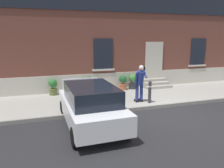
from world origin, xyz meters
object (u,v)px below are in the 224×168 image
object	(u,v)px
bollard_near_person	(150,91)
planter_cream	(89,84)
hatchback_car_white	(90,105)
planter_charcoal	(133,81)
person_on_phone	(140,81)
planter_terracotta	(123,82)
planter_olive	(53,86)

from	to	relation	value
bollard_near_person	planter_cream	distance (m)	3.62
hatchback_car_white	planter_charcoal	bearing A→B (deg)	51.21
person_on_phone	planter_terracotta	world-z (taller)	person_on_phone
planter_olive	planter_charcoal	distance (m)	4.52
planter_olive	planter_charcoal	world-z (taller)	same
planter_olive	planter_charcoal	xyz separation A→B (m)	(4.52, 0.03, 0.00)
hatchback_car_white	planter_terracotta	size ratio (longest dim) A/B	4.77
bollard_near_person	planter_olive	distance (m)	5.02
planter_cream	planter_charcoal	bearing A→B (deg)	-0.23
hatchback_car_white	planter_charcoal	world-z (taller)	hatchback_car_white
person_on_phone	planter_cream	world-z (taller)	person_on_phone
planter_terracotta	hatchback_car_white	bearing A→B (deg)	-123.76
person_on_phone	planter_terracotta	size ratio (longest dim) A/B	2.02
hatchback_car_white	person_on_phone	size ratio (longest dim) A/B	2.36
hatchback_car_white	planter_olive	world-z (taller)	hatchback_car_white
person_on_phone	planter_cream	bearing A→B (deg)	141.49
planter_olive	planter_cream	bearing A→B (deg)	1.16
hatchback_car_white	person_on_phone	world-z (taller)	person_on_phone
planter_charcoal	planter_olive	bearing A→B (deg)	-179.63
planter_olive	planter_terracotta	size ratio (longest dim) A/B	1.00
hatchback_car_white	planter_terracotta	bearing A→B (deg)	56.24
hatchback_car_white	planter_olive	distance (m)	4.41
planter_cream	hatchback_car_white	bearing A→B (deg)	-101.62
bollard_near_person	planter_charcoal	distance (m)	2.90
planter_cream	planter_terracotta	size ratio (longest dim) A/B	1.00
person_on_phone	planter_cream	xyz separation A→B (m)	(-1.80, 2.64, -0.54)
hatchback_car_white	planter_terracotta	distance (m)	5.10
planter_terracotta	planter_charcoal	size ratio (longest dim) A/B	1.00
hatchback_car_white	bollard_near_person	distance (m)	3.40
bollard_near_person	planter_charcoal	size ratio (longest dim) A/B	1.22
planter_olive	planter_terracotta	bearing A→B (deg)	-0.58
planter_cream	planter_olive	bearing A→B (deg)	-178.84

